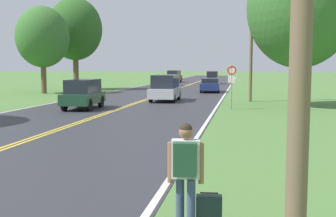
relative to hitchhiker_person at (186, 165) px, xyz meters
The scene contains 13 objects.
hitchhiker_person is the anchor object (origin of this frame).
suitcase 0.89m from the hitchhiker_person, 16.49° to the left, with size 0.43×0.19×0.61m.
traffic_sign 19.49m from the hitchhiker_person, 89.40° to the left, with size 0.60×0.10×2.73m.
utility_pole_midground 26.09m from the hitchhiker_person, 86.77° to the left, with size 1.80×0.24×9.87m.
tree_behind_sign 37.22m from the hitchhiker_person, 119.89° to the left, with size 5.17×5.17×8.50m.
tree_mid_treeline 23.25m from the hitchhiker_person, 78.61° to the left, with size 6.86×6.86×10.43m.
tree_right_cluster 43.17m from the hitchhiker_person, 114.69° to the left, with size 6.09×6.09×10.36m.
car_dark_green_suv_approaching 20.29m from the hitchhiker_person, 116.04° to the left, with size 1.92×4.13×1.85m.
car_silver_van_mid_near 25.62m from the hitchhiker_person, 101.18° to the left, with size 2.02×4.84×2.01m.
car_dark_blue_sedan_mid_far 37.15m from the hitchhiker_person, 93.76° to the left, with size 2.11×4.92×1.44m.
car_champagne_sedan_receding 49.43m from the hitchhiker_person, 100.07° to the left, with size 1.84×4.59×1.58m.
car_maroon_van_distant 57.55m from the hitchhiker_person, 93.64° to the left, with size 1.86×4.01×1.92m.
car_red_suv_horizon 63.99m from the hitchhiker_person, 99.42° to the left, with size 2.13×4.85×1.99m.
Camera 1 is at (7.62, -2.70, 2.66)m, focal length 45.00 mm.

